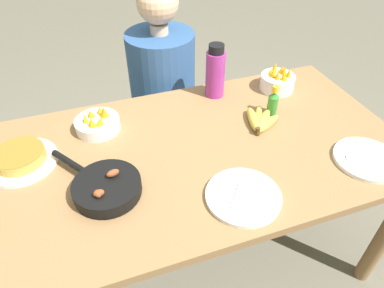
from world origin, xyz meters
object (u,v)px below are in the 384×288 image
(skillet, at_px, (106,187))
(water_bottle, at_px, (215,72))
(empty_plate_far_left, at_px, (243,196))
(hot_sauce_bottle, at_px, (273,102))
(fruit_bowl_citrus, at_px, (98,123))
(person_figure, at_px, (164,110))
(empty_plate_near_front, at_px, (367,159))
(banana_bunch, at_px, (260,121))
(fruit_bowl_mango, at_px, (277,81))
(frittata_plate_center, at_px, (20,158))

(skillet, height_order, water_bottle, water_bottle)
(empty_plate_far_left, relative_size, hot_sauce_bottle, 1.85)
(fruit_bowl_citrus, height_order, hot_sauce_bottle, hot_sauce_bottle)
(fruit_bowl_citrus, distance_m, person_figure, 0.65)
(empty_plate_near_front, xyz_separation_m, water_bottle, (-0.37, 0.62, 0.11))
(banana_bunch, relative_size, water_bottle, 0.77)
(banana_bunch, height_order, empty_plate_far_left, banana_bunch)
(person_figure, bearing_deg, skillet, -117.43)
(empty_plate_near_front, bearing_deg, hot_sauce_bottle, 115.59)
(empty_plate_far_left, distance_m, fruit_bowl_citrus, 0.67)
(banana_bunch, height_order, hot_sauce_bottle, hot_sauce_bottle)
(fruit_bowl_mango, bearing_deg, empty_plate_far_left, -128.38)
(fruit_bowl_citrus, distance_m, hot_sauce_bottle, 0.75)
(frittata_plate_center, height_order, empty_plate_far_left, frittata_plate_center)
(empty_plate_far_left, height_order, person_figure, person_figure)
(empty_plate_near_front, relative_size, hot_sauce_bottle, 1.77)
(empty_plate_near_front, relative_size, fruit_bowl_citrus, 1.34)
(banana_bunch, bearing_deg, frittata_plate_center, 175.27)
(banana_bunch, bearing_deg, empty_plate_far_left, -125.21)
(banana_bunch, height_order, fruit_bowl_mango, fruit_bowl_mango)
(banana_bunch, xyz_separation_m, empty_plate_far_left, (-0.24, -0.35, -0.01))
(fruit_bowl_mango, bearing_deg, person_figure, 140.71)
(empty_plate_near_front, bearing_deg, fruit_bowl_citrus, 150.37)
(empty_plate_far_left, bearing_deg, banana_bunch, 54.79)
(fruit_bowl_citrus, bearing_deg, empty_plate_near_front, -29.63)
(empty_plate_far_left, xyz_separation_m, fruit_bowl_citrus, (-0.41, 0.54, 0.02))
(banana_bunch, distance_m, empty_plate_near_front, 0.43)
(fruit_bowl_mango, bearing_deg, banana_bunch, -132.72)
(frittata_plate_center, xyz_separation_m, fruit_bowl_citrus, (0.30, 0.11, 0.01))
(banana_bunch, distance_m, fruit_bowl_mango, 0.31)
(frittata_plate_center, distance_m, fruit_bowl_citrus, 0.32)
(banana_bunch, distance_m, water_bottle, 0.31)
(skillet, height_order, hot_sauce_bottle, hot_sauce_bottle)
(empty_plate_near_front, distance_m, person_figure, 1.12)
(water_bottle, distance_m, person_figure, 0.54)
(fruit_bowl_mango, bearing_deg, water_bottle, 169.78)
(frittata_plate_center, relative_size, empty_plate_near_front, 1.07)
(fruit_bowl_citrus, bearing_deg, banana_bunch, -16.37)
(empty_plate_far_left, relative_size, fruit_bowl_citrus, 1.40)
(fruit_bowl_mango, relative_size, hot_sauce_bottle, 1.18)
(hot_sauce_bottle, bearing_deg, banana_bunch, -147.28)
(empty_plate_near_front, relative_size, person_figure, 0.20)
(empty_plate_near_front, distance_m, fruit_bowl_citrus, 1.06)
(banana_bunch, distance_m, frittata_plate_center, 0.95)
(banana_bunch, height_order, skillet, skillet)
(fruit_bowl_mango, height_order, hot_sauce_bottle, hot_sauce_bottle)
(person_figure, bearing_deg, hot_sauce_bottle, -58.08)
(frittata_plate_center, height_order, empty_plate_near_front, frittata_plate_center)
(skillet, height_order, fruit_bowl_citrus, fruit_bowl_citrus)
(fruit_bowl_mango, relative_size, fruit_bowl_citrus, 0.90)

